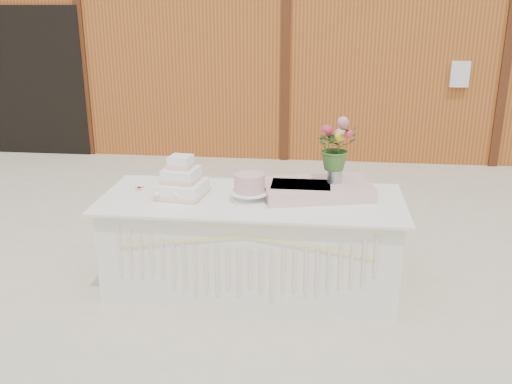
% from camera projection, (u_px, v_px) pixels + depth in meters
% --- Properties ---
extents(ground, '(80.00, 80.00, 0.00)m').
position_uv_depth(ground, '(252.00, 285.00, 4.76)').
color(ground, beige).
rests_on(ground, ground).
extents(barn, '(12.60, 4.60, 3.30)m').
position_uv_depth(barn, '(293.00, 36.00, 9.88)').
color(barn, '#A35B22').
rests_on(barn, ground).
extents(cake_table, '(2.40, 1.00, 0.77)m').
position_uv_depth(cake_table, '(252.00, 243.00, 4.63)').
color(cake_table, white).
rests_on(cake_table, ground).
extents(wedding_cake, '(0.41, 0.41, 0.33)m').
position_uv_depth(wedding_cake, '(182.00, 182.00, 4.53)').
color(wedding_cake, white).
rests_on(wedding_cake, cake_table).
extents(pink_cake_stand, '(0.30, 0.30, 0.22)m').
position_uv_depth(pink_cake_stand, '(249.00, 186.00, 4.42)').
color(pink_cake_stand, white).
rests_on(pink_cake_stand, cake_table).
extents(satin_runner, '(0.94, 0.68, 0.11)m').
position_uv_depth(satin_runner, '(317.00, 189.00, 4.55)').
color(satin_runner, beige).
rests_on(satin_runner, cake_table).
extents(flower_vase, '(0.12, 0.12, 0.16)m').
position_uv_depth(flower_vase, '(335.00, 173.00, 4.52)').
color(flower_vase, '#ABABAF').
rests_on(flower_vase, satin_runner).
extents(bouquet, '(0.42, 0.40, 0.36)m').
position_uv_depth(bouquet, '(336.00, 141.00, 4.44)').
color(bouquet, '#3A6026').
rests_on(bouquet, flower_vase).
extents(loose_flowers, '(0.19, 0.31, 0.02)m').
position_uv_depth(loose_flowers, '(133.00, 191.00, 4.66)').
color(loose_flowers, pink).
rests_on(loose_flowers, cake_table).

